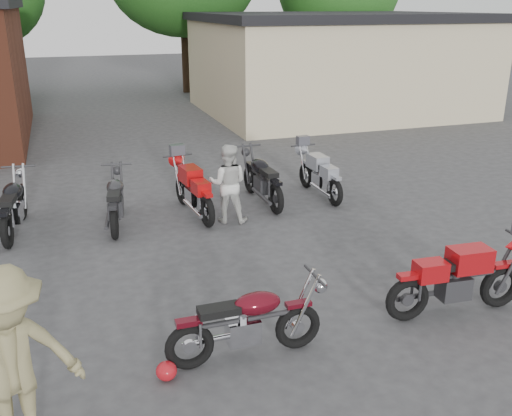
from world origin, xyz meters
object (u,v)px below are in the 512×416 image
object	(u,v)px
row_bike_5	(262,176)
row_bike_6	(319,172)
row_bike_2	(13,203)
person_light	(228,184)
vintage_motorcycle	(248,318)
person_tan	(11,366)
row_bike_3	(116,198)
row_bike_4	(193,187)
helmet	(166,371)
sportbike	(460,275)

from	to	relation	value
row_bike_5	row_bike_6	world-z (taller)	row_bike_5
row_bike_2	person_light	bearing A→B (deg)	-93.76
vintage_motorcycle	row_bike_5	world-z (taller)	row_bike_5
person_tan	row_bike_6	bearing A→B (deg)	30.01
row_bike_3	row_bike_4	world-z (taller)	row_bike_4
helmet	row_bike_3	world-z (taller)	row_bike_3
vintage_motorcycle	row_bike_2	distance (m)	6.04
vintage_motorcycle	row_bike_6	size ratio (longest dim) A/B	1.00
vintage_motorcycle	person_tan	distance (m)	2.69
helmet	row_bike_5	bearing A→B (deg)	60.65
vintage_motorcycle	row_bike_3	size ratio (longest dim) A/B	0.98
person_tan	row_bike_2	world-z (taller)	person_tan
sportbike	person_tan	bearing A→B (deg)	-167.13
row_bike_4	person_tan	bearing A→B (deg)	146.09
row_bike_2	row_bike_4	size ratio (longest dim) A/B	1.00
row_bike_3	person_tan	bearing A→B (deg)	174.67
person_light	row_bike_6	bearing A→B (deg)	-137.79
sportbike	row_bike_3	distance (m)	6.47
vintage_motorcycle	row_bike_4	xyz separation A→B (m)	(0.51, 5.16, 0.04)
row_bike_3	row_bike_6	xyz separation A→B (m)	(4.49, 0.36, -0.01)
sportbike	row_bike_5	world-z (taller)	row_bike_5
vintage_motorcycle	sportbike	xyz separation A→B (m)	(3.08, 0.07, 0.04)
helmet	row_bike_4	xyz separation A→B (m)	(1.54, 5.27, 0.47)
row_bike_4	person_light	bearing A→B (deg)	-143.29
helmet	row_bike_3	size ratio (longest dim) A/B	0.13
vintage_motorcycle	row_bike_3	world-z (taller)	row_bike_3
vintage_motorcycle	person_tan	size ratio (longest dim) A/B	0.96
vintage_motorcycle	sportbike	size ratio (longest dim) A/B	0.94
vintage_motorcycle	row_bike_2	xyz separation A→B (m)	(-2.90, 5.30, 0.04)
row_bike_6	person_light	bearing A→B (deg)	107.55
vintage_motorcycle	person_light	world-z (taller)	person_light
person_tan	helmet	bearing A→B (deg)	8.46
person_light	row_bike_6	world-z (taller)	person_light
vintage_motorcycle	helmet	size ratio (longest dim) A/B	7.69
sportbike	helmet	bearing A→B (deg)	-173.39
helmet	row_bike_6	distance (m)	7.14
sportbike	row_bike_4	size ratio (longest dim) A/B	1.00
person_tan	row_bike_6	distance (m)	8.65
person_light	person_tan	bearing A→B (deg)	78.10
person_light	row_bike_5	xyz separation A→B (m)	(1.00, 0.86, -0.19)
sportbike	person_light	bearing A→B (deg)	118.01
sportbike	row_bike_2	bearing A→B (deg)	142.78
person_tan	row_bike_5	size ratio (longest dim) A/B	0.96
helmet	row_bike_3	xyz separation A→B (m)	(-0.01, 5.18, 0.45)
sportbike	row_bike_3	bearing A→B (deg)	133.49
row_bike_4	row_bike_3	bearing A→B (deg)	86.33
person_tan	row_bike_4	world-z (taller)	person_tan
sportbike	row_bike_5	xyz separation A→B (m)	(-0.99, 5.35, 0.01)
person_light	row_bike_3	xyz separation A→B (m)	(-2.12, 0.51, -0.22)
helmet	row_bike_2	xyz separation A→B (m)	(-1.87, 5.42, 0.47)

